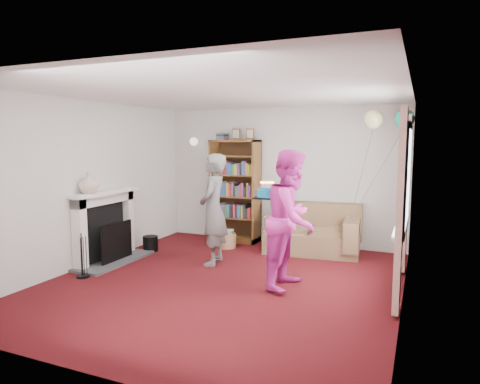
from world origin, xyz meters
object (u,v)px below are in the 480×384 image
at_px(bookcase, 236,192).
at_px(person_striped, 213,209).
at_px(sofa, 313,234).
at_px(person_magenta, 292,219).
at_px(birthday_cake, 267,193).

distance_m(bookcase, person_striped, 1.60).
bearing_deg(sofa, bookcase, 165.76).
height_order(bookcase, sofa, bookcase).
bearing_deg(person_striped, bookcase, -179.70).
relative_size(person_magenta, birthday_cake, 5.38).
bearing_deg(birthday_cake, bookcase, 124.26).
bearing_deg(birthday_cake, person_striped, 160.88).
bearing_deg(sofa, person_striped, -138.60).
relative_size(bookcase, person_magenta, 1.19).
bearing_deg(bookcase, person_striped, -78.73).
distance_m(person_magenta, birthday_cake, 0.53).
bearing_deg(person_magenta, birthday_cake, 70.07).
xyz_separation_m(person_magenta, birthday_cake, (-0.40, 0.18, 0.30)).
bearing_deg(sofa, birthday_cake, -104.16).
xyz_separation_m(sofa, birthday_cake, (-0.25, -1.67, 0.87)).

